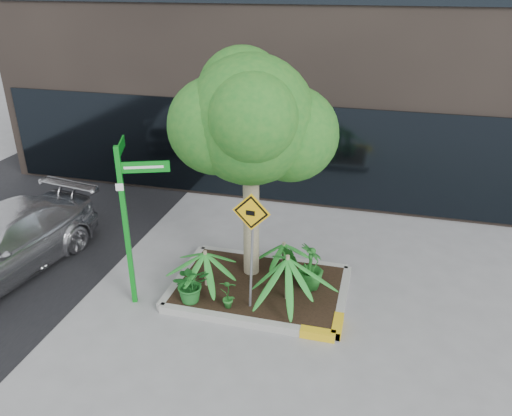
# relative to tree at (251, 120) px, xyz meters

# --- Properties ---
(ground) EXTENTS (80.00, 80.00, 0.00)m
(ground) POSITION_rel_tree_xyz_m (0.08, -0.73, -3.28)
(ground) COLOR gray
(ground) RESTS_ON ground
(planter) EXTENTS (3.35, 2.36, 0.15)m
(planter) POSITION_rel_tree_xyz_m (0.31, -0.46, -3.18)
(planter) COLOR #9E9E99
(planter) RESTS_ON ground
(tree) EXTENTS (2.99, 2.66, 4.49)m
(tree) POSITION_rel_tree_xyz_m (0.00, 0.00, 0.00)
(tree) COLOR tan
(tree) RESTS_ON ground
(palm_front) EXTENTS (1.03, 1.03, 1.15)m
(palm_front) POSITION_rel_tree_xyz_m (0.88, -0.75, -2.27)
(palm_front) COLOR tan
(palm_front) RESTS_ON ground
(palm_left) EXTENTS (0.84, 0.84, 0.94)m
(palm_left) POSITION_rel_tree_xyz_m (-0.71, -0.71, -2.43)
(palm_left) COLOR tan
(palm_left) RESTS_ON ground
(palm_back) EXTENTS (0.70, 0.70, 0.78)m
(palm_back) POSITION_rel_tree_xyz_m (0.61, 0.23, -2.55)
(palm_back) COLOR tan
(palm_back) RESTS_ON ground
(shrub_a) EXTENTS (0.90, 0.90, 0.74)m
(shrub_a) POSITION_rel_tree_xyz_m (-0.80, -1.26, -2.76)
(shrub_a) COLOR #1B5F21
(shrub_a) RESTS_ON planter
(shrub_b) EXTENTS (0.65, 0.65, 0.89)m
(shrub_b) POSITION_rel_tree_xyz_m (1.23, -0.26, -2.68)
(shrub_b) COLOR #1B5D1D
(shrub_b) RESTS_ON planter
(shrub_c) EXTENTS (0.33, 0.33, 0.60)m
(shrub_c) POSITION_rel_tree_xyz_m (-0.08, -1.28, -2.83)
(shrub_c) COLOR #206722
(shrub_c) RESTS_ON planter
(shrub_d) EXTENTS (0.48, 0.48, 0.65)m
(shrub_d) POSITION_rel_tree_xyz_m (0.78, 0.09, -2.80)
(shrub_d) COLOR #1A5C1B
(shrub_d) RESTS_ON planter
(street_sign_post) EXTENTS (1.11, 0.87, 3.07)m
(street_sign_post) POSITION_rel_tree_xyz_m (-1.88, -1.29, -1.38)
(street_sign_post) COLOR #0C881B
(street_sign_post) RESTS_ON ground
(cattle_sign) EXTENTS (0.68, 0.26, 2.19)m
(cattle_sign) POSITION_rel_tree_xyz_m (0.30, -1.07, -1.65)
(cattle_sign) COLOR slate
(cattle_sign) RESTS_ON ground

